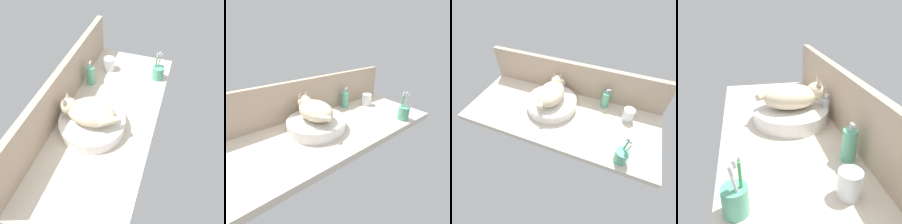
% 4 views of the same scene
% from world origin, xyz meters
% --- Properties ---
extents(ground_plane, '(1.32, 0.55, 0.04)m').
position_xyz_m(ground_plane, '(0.00, 0.00, -0.02)').
color(ground_plane, beige).
extents(backsplash_panel, '(1.32, 0.04, 0.26)m').
position_xyz_m(backsplash_panel, '(0.00, 0.26, 0.13)').
color(backsplash_panel, tan).
rests_on(backsplash_panel, ground_plane).
extents(sink_basin, '(0.35, 0.35, 0.07)m').
position_xyz_m(sink_basin, '(-0.09, 0.04, 0.03)').
color(sink_basin, white).
rests_on(sink_basin, ground_plane).
extents(cat, '(0.18, 0.32, 0.14)m').
position_xyz_m(cat, '(-0.09, 0.06, 0.12)').
color(cat, beige).
rests_on(cat, sink_basin).
extents(faucet, '(0.04, 0.12, 0.14)m').
position_xyz_m(faucet, '(-0.07, 0.20, 0.07)').
color(faucet, silver).
rests_on(faucet, ground_plane).
extents(soap_dispenser, '(0.05, 0.05, 0.15)m').
position_xyz_m(soap_dispenser, '(0.27, 0.19, 0.06)').
color(soap_dispenser, '#60B793').
rests_on(soap_dispenser, ground_plane).
extents(toothbrush_cup, '(0.07, 0.07, 0.19)m').
position_xyz_m(toothbrush_cup, '(0.44, -0.21, 0.05)').
color(toothbrush_cup, '#5BB28E').
rests_on(toothbrush_cup, ground_plane).
extents(water_glass, '(0.07, 0.07, 0.09)m').
position_xyz_m(water_glass, '(0.44, 0.12, 0.04)').
color(water_glass, white).
rests_on(water_glass, ground_plane).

